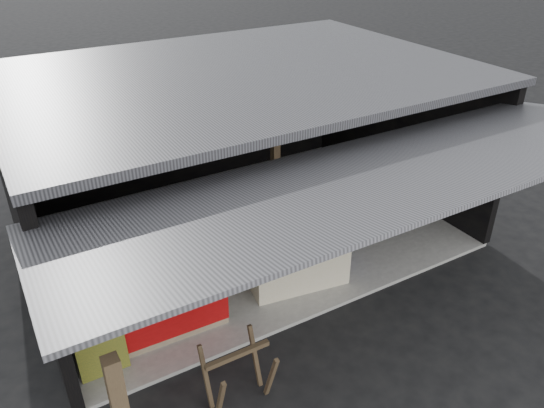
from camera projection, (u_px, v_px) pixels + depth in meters
ground at (323, 314)px, 7.78m from camera, size 80.00×80.00×0.00m
concrete_slab at (244, 233)px, 9.64m from camera, size 7.00×5.00×0.06m
shophouse at (232, 120)px, 8.86m from camera, size 7.40×7.29×3.02m
banana_table at (294, 255)px, 8.23m from camera, size 1.69×1.19×0.86m
banana_pile at (295, 227)px, 7.98m from camera, size 1.56×1.08×0.17m
white_crate at (270, 226)px, 8.81m from camera, size 0.98×0.70×1.04m
neighbor_stall at (157, 297)px, 7.20m from camera, size 1.76×0.83×1.80m
green_signboard at (100, 345)px, 6.52m from camera, size 0.61×0.16×0.91m
sawhorse at (238, 371)px, 6.17m from camera, size 0.81×0.70×0.80m
water_barrel at (332, 249)px, 8.68m from camera, size 0.35×0.35×0.51m
plastic_chair at (349, 179)px, 10.30m from camera, size 0.49×0.49×0.90m
magenta_rug at (336, 215)px, 10.11m from camera, size 1.56×1.09×0.01m
picture_frames at (177, 97)px, 10.43m from camera, size 1.62×0.04×0.46m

